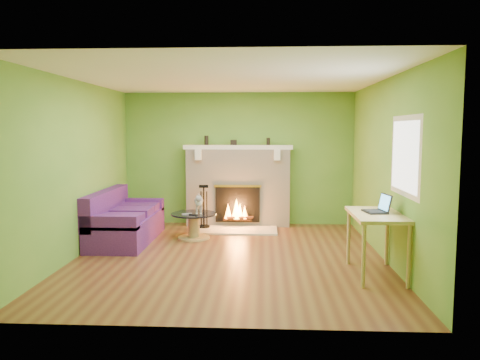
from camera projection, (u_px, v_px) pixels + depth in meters
The scene contains 22 objects.
floor at pixel (229, 257), 6.92m from camera, with size 5.00×5.00×0.00m, color #5D2F1A.
ceiling at pixel (229, 78), 6.64m from camera, with size 5.00×5.00×0.00m, color white.
wall_back at pixel (239, 159), 9.26m from camera, with size 5.00×5.00×0.00m, color #568F2F.
wall_front at pixel (209, 192), 4.30m from camera, with size 5.00×5.00×0.00m, color #568F2F.
wall_left at pixel (77, 169), 6.90m from camera, with size 5.00×5.00×0.00m, color #568F2F.
wall_right at pixel (386, 170), 6.67m from camera, with size 5.00×5.00×0.00m, color #568F2F.
window_frame at pixel (405, 156), 5.75m from camera, with size 1.20×1.20×0.00m, color silver.
window_pane at pixel (405, 156), 5.75m from camera, with size 1.06×1.06×0.00m, color white.
fireplace at pixel (238, 186), 9.14m from camera, with size 2.10×0.46×1.58m.
hearth at pixel (237, 230), 8.71m from camera, with size 1.50×0.75×0.03m, color beige.
mantel at pixel (238, 147), 9.03m from camera, with size 2.10×0.28×0.08m, color white.
sofa at pixel (124, 222), 7.88m from camera, with size 0.88×1.92×0.86m.
coffee_table at pixel (194, 224), 8.07m from camera, with size 0.78×0.78×0.44m.
desk at pixel (377, 221), 5.96m from camera, with size 0.64×1.10×0.81m.
cat at pixel (199, 203), 8.08m from camera, with size 0.20×0.54×0.34m, color slate, non-canonical shape.
remote_silver at pixel (187, 214), 7.94m from camera, with size 0.17×0.04×0.02m, color gray.
remote_black at pixel (193, 215), 7.87m from camera, with size 0.16×0.04×0.02m, color black.
laptop at pixel (375, 203), 5.99m from camera, with size 0.29×0.33×0.24m, color black, non-canonical shape.
fire_tools at pixel (204, 206), 8.84m from camera, with size 0.22×0.22×0.82m, color black, non-canonical shape.
mantel_vase_left at pixel (206, 140), 9.08m from camera, with size 0.08×0.08×0.18m, color black.
mantel_vase_right at pixel (268, 141), 9.02m from camera, with size 0.07×0.07×0.14m, color black.
mantel_box at pixel (234, 142), 9.06m from camera, with size 0.12×0.08×0.10m, color black.
Camera 1 is at (0.50, -6.74, 1.87)m, focal length 35.00 mm.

